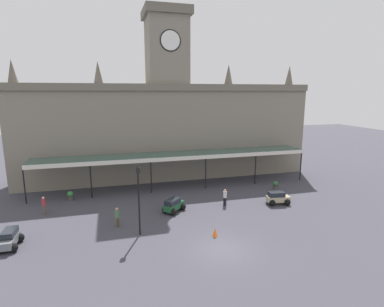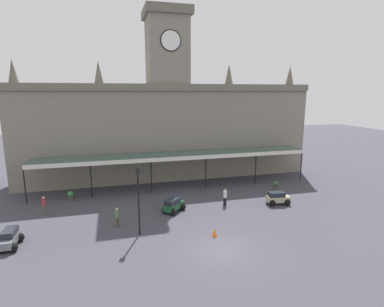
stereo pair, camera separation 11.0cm
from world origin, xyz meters
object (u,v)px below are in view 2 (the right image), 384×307
at_px(victorian_lamppost, 138,193).
at_px(traffic_cone, 215,232).
at_px(pedestrian_crossing_forecourt, 117,216).
at_px(pedestrian_near_entrance, 44,204).
at_px(car_green_estate, 174,206).
at_px(planter_forecourt_centre, 71,195).
at_px(car_grey_estate, 10,240).
at_px(planter_near_kerb, 276,185).
at_px(car_beige_estate, 278,199).
at_px(pedestrian_beside_cars, 225,197).

bearing_deg(victorian_lamppost, traffic_cone, -18.48).
height_order(pedestrian_crossing_forecourt, pedestrian_near_entrance, same).
relative_size(car_green_estate, pedestrian_crossing_forecourt, 1.43).
xyz_separation_m(pedestrian_crossing_forecourt, pedestrian_near_entrance, (-6.38, 4.52, 0.00)).
xyz_separation_m(car_green_estate, planter_forecourt_centre, (-9.66, 5.82, -0.07)).
xyz_separation_m(pedestrian_near_entrance, victorian_lamppost, (8.03, -6.40, 2.50)).
bearing_deg(victorian_lamppost, pedestrian_near_entrance, 141.44).
bearing_deg(traffic_cone, car_green_estate, 109.83).
distance_m(pedestrian_crossing_forecourt, victorian_lamppost, 3.54).
bearing_deg(planter_forecourt_centre, pedestrian_near_entrance, -119.92).
bearing_deg(car_grey_estate, planter_near_kerb, 15.08).
bearing_deg(car_beige_estate, planter_forecourt_centre, 161.68).
height_order(pedestrian_near_entrance, pedestrian_beside_cars, same).
relative_size(pedestrian_near_entrance, pedestrian_beside_cars, 1.00).
bearing_deg(pedestrian_crossing_forecourt, planter_forecourt_centre, 119.98).
relative_size(car_beige_estate, pedestrian_near_entrance, 1.41).
bearing_deg(car_green_estate, victorian_lamppost, -132.40).
bearing_deg(pedestrian_beside_cars, planter_forecourt_centre, 159.31).
bearing_deg(planter_near_kerb, car_green_estate, -164.72).
distance_m(car_green_estate, victorian_lamppost, 5.94).
bearing_deg(car_green_estate, planter_forecourt_centre, 148.95).
bearing_deg(pedestrian_near_entrance, planter_near_kerb, 2.17).
bearing_deg(pedestrian_crossing_forecourt, car_beige_estate, 4.20).
relative_size(car_green_estate, car_grey_estate, 1.05).
height_order(car_green_estate, pedestrian_beside_cars, pedestrian_beside_cars).
distance_m(victorian_lamppost, planter_near_kerb, 18.02).
xyz_separation_m(car_grey_estate, pedestrian_beside_cars, (17.96, 3.60, 0.34)).
bearing_deg(planter_forecourt_centre, traffic_cone, -44.53).
relative_size(car_grey_estate, traffic_cone, 3.29).
relative_size(victorian_lamppost, planter_forecourt_centre, 5.79).
relative_size(car_green_estate, car_beige_estate, 1.02).
bearing_deg(planter_near_kerb, pedestrian_beside_cars, -156.53).
xyz_separation_m(car_green_estate, car_grey_estate, (-12.77, -3.39, 0.00)).
bearing_deg(traffic_cone, planter_forecourt_centre, 135.47).
bearing_deg(car_grey_estate, pedestrian_crossing_forecourt, 10.59).
height_order(car_grey_estate, traffic_cone, car_grey_estate).
xyz_separation_m(car_beige_estate, pedestrian_near_entrance, (-21.95, 3.38, 0.34)).
bearing_deg(traffic_cone, victorian_lamppost, 161.52).
bearing_deg(car_grey_estate, victorian_lamppost, -2.84).
xyz_separation_m(car_grey_estate, pedestrian_crossing_forecourt, (7.60, 1.42, 0.34)).
relative_size(car_beige_estate, planter_forecourt_centre, 2.45).
height_order(car_green_estate, car_beige_estate, same).
height_order(traffic_cone, planter_near_kerb, planter_near_kerb).
relative_size(car_grey_estate, pedestrian_crossing_forecourt, 1.36).
bearing_deg(pedestrian_beside_cars, planter_near_kerb, 23.47).
xyz_separation_m(car_grey_estate, planter_forecourt_centre, (3.10, 9.21, -0.07)).
xyz_separation_m(car_grey_estate, pedestrian_near_entrance, (1.22, 5.94, 0.34)).
bearing_deg(car_beige_estate, victorian_lamppost, -167.75).
bearing_deg(pedestrian_crossing_forecourt, car_green_estate, 20.88).
bearing_deg(car_grey_estate, traffic_cone, -8.90).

